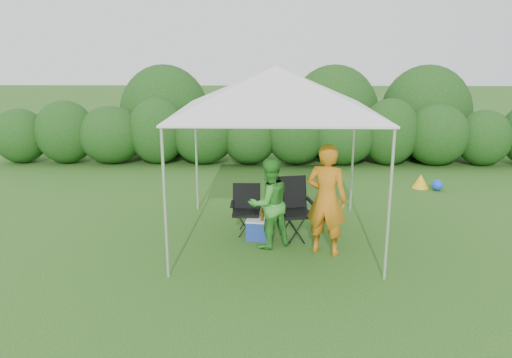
{
  "coord_description": "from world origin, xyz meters",
  "views": [
    {
      "loc": [
        -0.11,
        -7.35,
        3.1
      ],
      "look_at": [
        -0.31,
        0.4,
        1.05
      ],
      "focal_mm": 35.0,
      "sensor_mm": 36.0,
      "label": 1
    }
  ],
  "objects_px": {
    "chair_right": "(292,204)",
    "woman": "(269,203)",
    "canopy": "(276,90)",
    "cooler": "(259,229)",
    "chair_left": "(246,206)",
    "man": "(326,200)"
  },
  "relations": [
    {
      "from": "man",
      "to": "cooler",
      "type": "relative_size",
      "value": 3.9
    },
    {
      "from": "chair_left",
      "to": "cooler",
      "type": "height_order",
      "value": "chair_left"
    },
    {
      "from": "canopy",
      "to": "woman",
      "type": "relative_size",
      "value": 2.14
    },
    {
      "from": "chair_right",
      "to": "cooler",
      "type": "relative_size",
      "value": 2.3
    },
    {
      "from": "cooler",
      "to": "woman",
      "type": "bearing_deg",
      "value": -54.47
    },
    {
      "from": "chair_right",
      "to": "man",
      "type": "distance_m",
      "value": 0.87
    },
    {
      "from": "canopy",
      "to": "woman",
      "type": "bearing_deg",
      "value": -105.71
    },
    {
      "from": "chair_left",
      "to": "man",
      "type": "height_order",
      "value": "man"
    },
    {
      "from": "chair_left",
      "to": "woman",
      "type": "distance_m",
      "value": 0.79
    },
    {
      "from": "chair_left",
      "to": "cooler",
      "type": "xyz_separation_m",
      "value": [
        0.22,
        -0.34,
        -0.3
      ]
    },
    {
      "from": "chair_left",
      "to": "man",
      "type": "bearing_deg",
      "value": -35.48
    },
    {
      "from": "man",
      "to": "chair_left",
      "type": "bearing_deg",
      "value": -12.94
    },
    {
      "from": "canopy",
      "to": "cooler",
      "type": "xyz_separation_m",
      "value": [
        -0.27,
        -0.05,
        -2.29
      ]
    },
    {
      "from": "cooler",
      "to": "chair_left",
      "type": "bearing_deg",
      "value": 129.4
    },
    {
      "from": "canopy",
      "to": "cooler",
      "type": "bearing_deg",
      "value": -168.71
    },
    {
      "from": "chair_left",
      "to": "cooler",
      "type": "relative_size",
      "value": 1.88
    },
    {
      "from": "chair_right",
      "to": "chair_left",
      "type": "bearing_deg",
      "value": 151.24
    },
    {
      "from": "canopy",
      "to": "chair_left",
      "type": "distance_m",
      "value": 2.07
    },
    {
      "from": "chair_right",
      "to": "woman",
      "type": "relative_size",
      "value": 0.7
    },
    {
      "from": "chair_left",
      "to": "woman",
      "type": "relative_size",
      "value": 0.58
    },
    {
      "from": "canopy",
      "to": "cooler",
      "type": "relative_size",
      "value": 6.99
    },
    {
      "from": "canopy",
      "to": "chair_right",
      "type": "distance_m",
      "value": 1.91
    }
  ]
}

